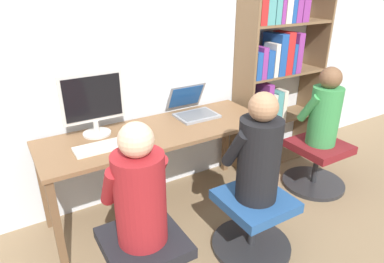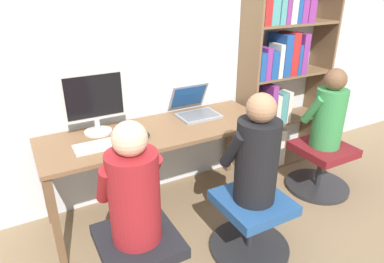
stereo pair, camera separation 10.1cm
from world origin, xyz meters
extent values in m
plane|color=#846B4C|center=(0.00, 0.00, 0.00)|extent=(14.00, 14.00, 0.00)
cube|color=silver|center=(0.00, 0.68, 1.30)|extent=(10.00, 0.05, 2.60)
cube|color=brown|center=(0.00, 0.31, 0.72)|extent=(1.78, 0.61, 0.03)
cube|color=brown|center=(-0.85, 0.04, 0.35)|extent=(0.05, 0.05, 0.70)
cube|color=brown|center=(0.85, 0.04, 0.35)|extent=(0.05, 0.05, 0.70)
cube|color=brown|center=(-0.85, 0.57, 0.35)|extent=(0.05, 0.05, 0.70)
cube|color=brown|center=(0.85, 0.57, 0.35)|extent=(0.05, 0.05, 0.70)
cylinder|color=beige|center=(-0.42, 0.48, 0.74)|extent=(0.21, 0.21, 0.01)
cylinder|color=beige|center=(-0.42, 0.48, 0.80)|extent=(0.04, 0.04, 0.09)
cube|color=beige|center=(-0.42, 0.48, 1.02)|extent=(0.45, 0.02, 0.36)
cube|color=black|center=(-0.42, 0.46, 1.02)|extent=(0.41, 0.01, 0.31)
cube|color=gray|center=(0.40, 0.39, 0.74)|extent=(0.34, 0.25, 0.02)
cube|color=slate|center=(0.40, 0.39, 0.76)|extent=(0.30, 0.19, 0.00)
cube|color=gray|center=(0.40, 0.57, 0.87)|extent=(0.34, 0.12, 0.23)
cube|color=#19478C|center=(0.40, 0.57, 0.86)|extent=(0.30, 0.10, 0.19)
cube|color=silver|center=(-0.43, 0.23, 0.75)|extent=(0.43, 0.15, 0.02)
cube|color=#BAB8AD|center=(-0.43, 0.23, 0.76)|extent=(0.40, 0.12, 0.00)
ellipsoid|color=black|center=(-0.14, 0.24, 0.75)|extent=(0.06, 0.10, 0.04)
cube|color=black|center=(-0.46, -0.42, 0.41)|extent=(0.45, 0.46, 0.07)
cylinder|color=#262628|center=(0.36, -0.44, 0.02)|extent=(0.57, 0.57, 0.04)
cylinder|color=#262628|center=(0.36, -0.44, 0.20)|extent=(0.05, 0.05, 0.33)
cube|color=#234C84|center=(0.36, -0.44, 0.41)|extent=(0.45, 0.46, 0.07)
cylinder|color=maroon|center=(-0.46, -0.42, 0.71)|extent=(0.28, 0.28, 0.54)
sphere|color=beige|center=(-0.46, -0.42, 1.06)|extent=(0.19, 0.19, 0.19)
cylinder|color=maroon|center=(-0.59, -0.34, 0.79)|extent=(0.08, 0.22, 0.29)
cylinder|color=maroon|center=(-0.32, -0.34, 0.79)|extent=(0.08, 0.22, 0.29)
cylinder|color=black|center=(0.36, -0.44, 0.72)|extent=(0.28, 0.28, 0.56)
sphere|color=#A87A56|center=(0.36, -0.44, 1.09)|extent=(0.19, 0.19, 0.19)
cylinder|color=black|center=(0.23, -0.36, 0.80)|extent=(0.08, 0.23, 0.31)
cylinder|color=black|center=(0.49, -0.36, 0.80)|extent=(0.08, 0.23, 0.31)
cube|color=brown|center=(0.97, 0.49, 0.95)|extent=(0.02, 0.30, 1.90)
cube|color=brown|center=(1.89, 0.49, 0.95)|extent=(0.02, 0.30, 1.90)
cube|color=brown|center=(1.43, 0.49, 0.01)|extent=(0.90, 0.29, 0.02)
cube|color=brown|center=(1.43, 0.49, 0.48)|extent=(0.90, 0.29, 0.02)
cube|color=brown|center=(1.43, 0.49, 0.95)|extent=(0.90, 0.29, 0.02)
cube|color=brown|center=(1.43, 0.49, 1.42)|extent=(0.90, 0.29, 0.02)
cube|color=teal|center=(1.02, 0.44, 0.21)|extent=(0.05, 0.19, 0.37)
cube|color=#8C338C|center=(1.09, 0.44, 0.21)|extent=(0.07, 0.19, 0.38)
cube|color=#8C338C|center=(1.16, 0.45, 0.20)|extent=(0.06, 0.20, 0.34)
cube|color=orange|center=(1.23, 0.47, 0.16)|extent=(0.07, 0.24, 0.28)
cube|color=#2D8C47|center=(1.30, 0.47, 0.22)|extent=(0.05, 0.23, 0.39)
cube|color=silver|center=(1.37, 0.47, 0.22)|extent=(0.07, 0.24, 0.39)
cube|color=#8C338C|center=(1.03, 0.45, 0.65)|extent=(0.08, 0.20, 0.31)
cube|color=#2D8C47|center=(1.12, 0.43, 0.63)|extent=(0.08, 0.17, 0.28)
cube|color=#8C338C|center=(1.20, 0.46, 0.69)|extent=(0.06, 0.23, 0.40)
cube|color=silver|center=(1.26, 0.45, 0.64)|extent=(0.05, 0.21, 0.29)
cube|color=teal|center=(1.33, 0.46, 0.65)|extent=(0.07, 0.22, 0.31)
cube|color=silver|center=(1.40, 0.47, 0.65)|extent=(0.05, 0.24, 0.31)
cube|color=#1E4C9E|center=(1.02, 0.44, 1.09)|extent=(0.06, 0.19, 0.25)
cube|color=#8C338C|center=(1.09, 0.44, 1.10)|extent=(0.06, 0.18, 0.28)
cube|color=#1E4C9E|center=(1.16, 0.46, 1.09)|extent=(0.08, 0.22, 0.25)
cube|color=silver|center=(1.23, 0.43, 1.11)|extent=(0.05, 0.17, 0.30)
cube|color=#1E4C9E|center=(1.30, 0.48, 1.15)|extent=(0.08, 0.25, 0.38)
cube|color=red|center=(1.39, 0.46, 1.16)|extent=(0.08, 0.21, 0.39)
cube|color=#1E4C9E|center=(1.45, 0.46, 1.10)|extent=(0.04, 0.21, 0.28)
cube|color=#8C338C|center=(1.51, 0.44, 1.15)|extent=(0.07, 0.18, 0.37)
cube|color=red|center=(1.03, 0.47, 1.58)|extent=(0.07, 0.23, 0.30)
cube|color=teal|center=(1.11, 0.47, 1.59)|extent=(0.08, 0.25, 0.32)
cube|color=teal|center=(1.19, 0.45, 1.57)|extent=(0.06, 0.20, 0.27)
cube|color=#8C338C|center=(1.25, 0.47, 1.57)|extent=(0.04, 0.25, 0.28)
cube|color=silver|center=(1.31, 0.46, 1.60)|extent=(0.07, 0.22, 0.34)
cube|color=#8C338C|center=(1.52, 0.47, 1.61)|extent=(0.08, 0.24, 0.35)
cylinder|color=#262628|center=(1.40, -0.10, 0.02)|extent=(0.57, 0.57, 0.04)
cylinder|color=#262628|center=(1.40, -0.10, 0.20)|extent=(0.05, 0.05, 0.33)
cube|color=maroon|center=(1.40, -0.10, 0.41)|extent=(0.45, 0.46, 0.07)
cylinder|color=#388C47|center=(1.40, -0.10, 0.70)|extent=(0.26, 0.26, 0.52)
sphere|color=brown|center=(1.40, -0.10, 1.04)|extent=(0.18, 0.18, 0.18)
cylinder|color=#388C47|center=(1.28, -0.02, 0.77)|extent=(0.07, 0.21, 0.28)
cylinder|color=#388C47|center=(1.53, -0.02, 0.77)|extent=(0.07, 0.21, 0.28)
camera|label=1|loc=(-1.01, -1.87, 1.80)|focal=32.00mm
camera|label=2|loc=(-0.92, -1.92, 1.80)|focal=32.00mm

